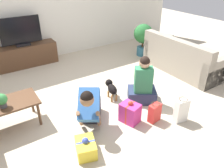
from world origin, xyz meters
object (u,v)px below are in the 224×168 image
at_px(tv_console, 26,56).
at_px(tv, 21,33).
at_px(dog, 111,88).
at_px(coffee_table, 7,106).
at_px(gift_bag_b, 155,113).
at_px(person_kneeling, 90,106).
at_px(potted_plant_corner_right, 143,36).
at_px(tabletop_plant, 1,100).
at_px(sofa_right, 183,59).
at_px(gift_box_a, 130,113).
at_px(gift_bag_a, 181,110).
at_px(person_sitting, 143,85).
at_px(gift_box_b, 86,147).

bearing_deg(tv_console, tv, 180.00).
height_order(tv_console, dog, tv_console).
relative_size(coffee_table, gift_bag_b, 2.68).
bearing_deg(tv_console, person_kneeling, -85.07).
bearing_deg(person_kneeling, gift_bag_b, 5.10).
xyz_separation_m(tv_console, potted_plant_corner_right, (2.94, -1.06, 0.28)).
relative_size(gift_bag_b, tabletop_plant, 1.55).
relative_size(sofa_right, dog, 3.93).
bearing_deg(gift_box_a, sofa_right, 20.95).
bearing_deg(gift_bag_a, dog, 114.37).
distance_m(gift_box_a, gift_bag_b, 0.41).
bearing_deg(sofa_right, person_kneeling, 101.39).
bearing_deg(tv_console, sofa_right, -37.62).
xyz_separation_m(dog, gift_box_a, (-0.15, -0.78, -0.05)).
bearing_deg(dog, sofa_right, -165.12).
xyz_separation_m(tv_console, tv, (-0.00, 0.00, 0.58)).
height_order(person_sitting, dog, person_sitting).
distance_m(potted_plant_corner_right, person_kneeling, 3.29).
distance_m(gift_box_b, tabletop_plant, 1.42).
distance_m(potted_plant_corner_right, tabletop_plant, 4.06).
xyz_separation_m(sofa_right, tv, (-3.09, 2.38, 0.56)).
distance_m(gift_box_a, tabletop_plant, 1.97).
bearing_deg(tv, gift_box_a, -75.57).
distance_m(tv_console, dog, 2.65).
bearing_deg(person_sitting, dog, -11.41).
bearing_deg(sofa_right, gift_bag_a, 130.50).
xyz_separation_m(person_sitting, gift_box_a, (-0.56, -0.36, -0.17)).
distance_m(tv, tabletop_plant, 2.56).
distance_m(tv, potted_plant_corner_right, 3.14).
relative_size(sofa_right, gift_bag_a, 4.39).
bearing_deg(gift_box_b, person_kneeling, 55.40).
distance_m(sofa_right, gift_box_b, 3.38).
height_order(tv, person_sitting, tv).
relative_size(tv, gift_bag_a, 2.18).
height_order(gift_box_b, tabletop_plant, tabletop_plant).
distance_m(sofa_right, coffee_table, 3.93).
height_order(potted_plant_corner_right, gift_bag_b, potted_plant_corner_right).
relative_size(gift_box_b, tabletop_plant, 1.87).
distance_m(coffee_table, tv_console, 2.44).
height_order(sofa_right, tv, tv).
distance_m(tv_console, gift_box_b, 3.48).
xyz_separation_m(tv_console, gift_box_b, (-0.11, -3.47, -0.16)).
xyz_separation_m(potted_plant_corner_right, gift_bag_b, (-1.76, -2.39, -0.39)).
height_order(gift_box_b, gift_bag_b, gift_bag_b).
height_order(gift_box_a, gift_box_b, gift_box_a).
distance_m(person_sitting, tabletop_plant, 2.36).
xyz_separation_m(sofa_right, gift_box_b, (-3.19, -1.09, -0.19)).
relative_size(sofa_right, tabletop_plant, 8.64).
bearing_deg(potted_plant_corner_right, person_kneeling, -144.96).
relative_size(person_kneeling, gift_box_b, 1.94).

